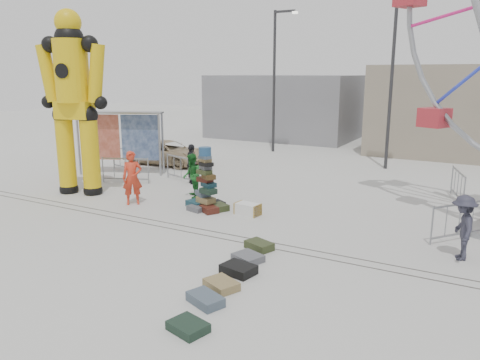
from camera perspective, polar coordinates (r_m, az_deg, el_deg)
The scene contains 26 objects.
ground at distance 13.46m, azimuth -7.66°, elevation -7.09°, with size 90.00×90.00×0.00m, color #9E9E99.
track_line_near at distance 13.92m, azimuth -6.19°, elevation -6.35°, with size 40.00×0.04×0.01m, color #47443F.
track_line_far at distance 14.23m, azimuth -5.26°, elevation -5.90°, with size 40.00×0.04×0.01m, color #47443F.
building_left at distance 34.96m, azimuth 5.99°, elevation 8.97°, with size 10.00×8.00×4.40m, color gray.
lamp_post_right at distance 23.54m, azimuth 18.26°, elevation 12.07°, with size 1.41×0.25×8.00m.
lamp_post_left at distance 27.62m, azimuth 4.37°, elevation 12.70°, with size 1.41×0.25×8.00m.
suitcase_tower at distance 16.06m, azimuth -4.11°, elevation -1.44°, with size 1.69×1.39×2.15m.
crash_test_dummy at distance 18.71m, azimuth -19.62°, elevation 9.55°, with size 2.80×1.23×7.05m.
banner_scaffold at distance 22.08m, azimuth -14.43°, elevation 6.23°, with size 3.89×2.20×2.87m.
steamer_trunk at distance 15.47m, azimuth 0.95°, elevation -3.56°, with size 0.81×0.47×0.38m, color silver.
row_case_0 at distance 12.55m, azimuth 2.36°, elevation -7.98°, with size 0.73×0.48×0.21m, color #323C1E.
row_case_1 at distance 11.80m, azimuth 0.98°, elevation -9.45°, with size 0.69×0.57×0.18m, color #585A60.
row_case_2 at distance 11.11m, azimuth -0.18°, elevation -10.82°, with size 0.76×0.57×0.21m, color black.
row_case_3 at distance 10.41m, azimuth -2.28°, elevation -12.63°, with size 0.73×0.54×0.19m, color olive.
row_case_4 at distance 9.81m, azimuth -4.24°, elevation -14.30°, with size 0.78×0.47×0.20m, color #475665.
row_case_5 at distance 8.95m, azimuth -6.35°, elevation -17.34°, with size 0.69×0.53×0.17m, color #192D21.
barricade_dummy_a at distance 22.92m, azimuth -13.74°, elevation 2.44°, with size 2.00×0.10×1.10m, color gray, non-canonical shape.
barricade_dummy_b at distance 20.41m, azimuth -13.79°, elevation 1.17°, with size 2.00×0.10×1.10m, color gray, non-canonical shape.
barricade_dummy_c at distance 20.26m, azimuth -7.21°, elevation 1.36°, with size 2.00×0.10×1.10m, color gray, non-canonical shape.
barricade_wheel_front at distance 14.42m, azimuth 25.17°, elevation -4.58°, with size 2.00×0.10×1.10m, color gray, non-canonical shape.
barricade_wheel_back at distance 18.89m, azimuth 25.01°, elevation -0.62°, with size 2.00×0.10×1.10m, color gray, non-canonical shape.
pedestrian_red at distance 16.94m, azimuth -13.00°, elevation 0.25°, with size 0.70×0.46×1.92m, color red.
pedestrian_green at distance 17.53m, azimuth -5.89°, elevation 0.52°, with size 0.81×0.63×1.66m, color #175D1F.
pedestrian_black at distance 19.73m, azimuth -5.92°, elevation 1.95°, with size 0.99×0.41×1.69m, color black.
pedestrian_grey at distance 12.93m, azimuth 25.51°, elevation -5.25°, with size 1.07×0.62×1.66m, color #282836.
parked_suv at distance 24.17m, azimuth -8.77°, elevation 3.32°, with size 2.00×4.33×1.20m, color tan.
Camera 1 is at (7.62, -10.11, 4.59)m, focal length 35.00 mm.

